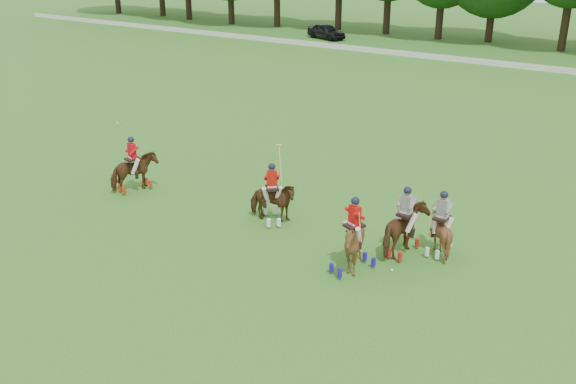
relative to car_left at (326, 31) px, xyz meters
The scene contains 9 objects.
ground 47.33m from the car_left, 63.89° to the right, with size 180.00×180.00×0.00m, color #29621C.
boundary_rail 21.31m from the car_left, 12.19° to the right, with size 120.00×0.10×0.44m, color white.
car_left is the anchor object (origin of this frame).
polo_red_a 41.07m from the car_left, 70.59° to the right, with size 1.46×2.05×2.83m.
polo_red_b 43.06m from the car_left, 62.32° to the right, with size 2.00×1.97×2.79m.
polo_red_c 46.54m from the car_left, 58.71° to the right, with size 1.98×2.08×2.48m.
polo_stripe_a 45.36m from the car_left, 56.54° to the right, with size 1.24×2.01×2.36m.
polo_stripe_b 45.31m from the car_left, 55.05° to the right, with size 1.23×1.37×2.19m.
polo_ball 46.55m from the car_left, 57.20° to the right, with size 0.09×0.09×0.09m, color white.
Camera 1 is at (11.34, -13.00, 9.79)m, focal length 40.00 mm.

